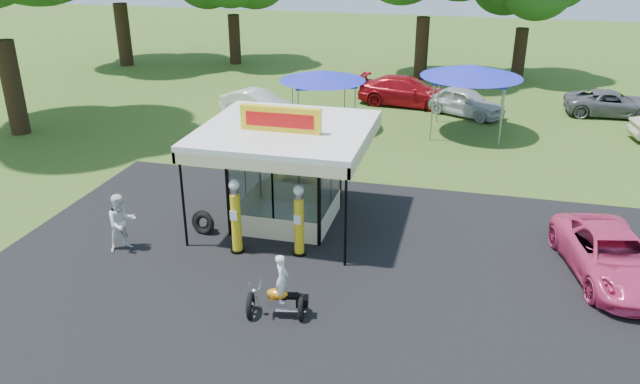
# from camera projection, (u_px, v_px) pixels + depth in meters

# --- Properties ---
(ground) EXTENTS (120.00, 120.00, 0.00)m
(ground) POSITION_uv_depth(u_px,v_px,m) (305.00, 309.00, 16.54)
(ground) COLOR #345A1C
(ground) RESTS_ON ground
(asphalt_apron) EXTENTS (20.00, 14.00, 0.04)m
(asphalt_apron) POSITION_uv_depth(u_px,v_px,m) (323.00, 271.00, 18.32)
(asphalt_apron) COLOR black
(asphalt_apron) RESTS_ON ground
(gas_station_kiosk) EXTENTS (5.40, 5.40, 4.18)m
(gas_station_kiosk) POSITION_uv_depth(u_px,v_px,m) (287.00, 173.00, 20.74)
(gas_station_kiosk) COLOR white
(gas_station_kiosk) RESTS_ON ground
(gas_pump_left) EXTENTS (0.45, 0.45, 2.43)m
(gas_pump_left) POSITION_uv_depth(u_px,v_px,m) (236.00, 218.00, 18.94)
(gas_pump_left) COLOR black
(gas_pump_left) RESTS_ON ground
(gas_pump_right) EXTENTS (0.43, 0.43, 2.32)m
(gas_pump_right) POSITION_uv_depth(u_px,v_px,m) (299.00, 222.00, 18.80)
(gas_pump_right) COLOR black
(gas_pump_right) RESTS_ON ground
(motorcycle) EXTENTS (1.64, 1.01, 1.88)m
(motorcycle) POSITION_uv_depth(u_px,v_px,m) (280.00, 292.00, 15.93)
(motorcycle) COLOR black
(motorcycle) RESTS_ON ground
(spare_tires) EXTENTS (0.92, 0.59, 0.77)m
(spare_tires) POSITION_uv_depth(u_px,v_px,m) (203.00, 222.00, 20.49)
(spare_tires) COLOR black
(spare_tires) RESTS_ON ground
(kiosk_car) EXTENTS (2.82, 1.13, 0.96)m
(kiosk_car) POSITION_uv_depth(u_px,v_px,m) (305.00, 184.00, 23.22)
(kiosk_car) COLOR yellow
(kiosk_car) RESTS_ON ground
(pink_sedan) EXTENTS (3.28, 5.30, 1.37)m
(pink_sedan) POSITION_uv_depth(u_px,v_px,m) (612.00, 256.00, 17.77)
(pink_sedan) COLOR #E23D75
(pink_sedan) RESTS_ON ground
(spectator_west) EXTENTS (1.13, 1.15, 1.86)m
(spectator_west) POSITION_uv_depth(u_px,v_px,m) (122.00, 223.00, 19.21)
(spectator_west) COLOR white
(spectator_west) RESTS_ON ground
(bg_car_a) EXTENTS (4.37, 2.67, 1.36)m
(bg_car_a) POSITION_uv_depth(u_px,v_px,m) (257.00, 104.00, 32.99)
(bg_car_a) COLOR white
(bg_car_a) RESTS_ON ground
(bg_car_b) EXTENTS (5.68, 2.80, 1.59)m
(bg_car_b) POSITION_uv_depth(u_px,v_px,m) (407.00, 91.00, 35.00)
(bg_car_b) COLOR #A10C15
(bg_car_b) RESTS_ON ground
(bg_car_c) EXTENTS (4.65, 3.56, 1.48)m
(bg_car_c) POSITION_uv_depth(u_px,v_px,m) (465.00, 102.00, 33.14)
(bg_car_c) COLOR silver
(bg_car_c) RESTS_ON ground
(bg_car_d) EXTENTS (4.88, 2.42, 1.33)m
(bg_car_d) POSITION_uv_depth(u_px,v_px,m) (612.00, 103.00, 33.08)
(bg_car_d) COLOR #58595A
(bg_car_d) RESTS_ON ground
(tent_west) EXTENTS (4.19, 4.19, 2.93)m
(tent_west) POSITION_uv_depth(u_px,v_px,m) (323.00, 76.00, 30.18)
(tent_west) COLOR gray
(tent_west) RESTS_ON ground
(tent_east) EXTENTS (4.80, 4.80, 3.36)m
(tent_east) POSITION_uv_depth(u_px,v_px,m) (471.00, 71.00, 29.32)
(tent_east) COLOR gray
(tent_east) RESTS_ON ground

